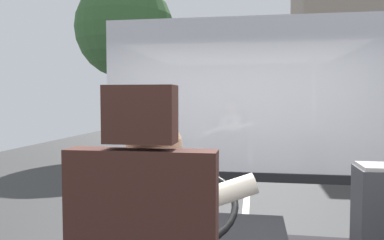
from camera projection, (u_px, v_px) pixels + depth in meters
The scene contains 5 objects.
ground at pixel (249, 169), 10.65m from camera, with size 18.00×44.00×0.06m.
windshield_panel at pixel (239, 117), 3.47m from camera, with size 2.50×0.08×1.48m.
street_tree at pixel (125, 29), 13.02m from camera, with size 3.31×3.31×5.94m.
parked_car_charcoal at pixel (365, 128), 16.79m from camera, with size 1.89×4.37×1.24m.
parked_car_green at pixel (338, 120), 22.68m from camera, with size 1.87×3.80×1.23m.
Camera 1 is at (0.14, -1.87, 1.95)m, focal length 36.00 mm.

